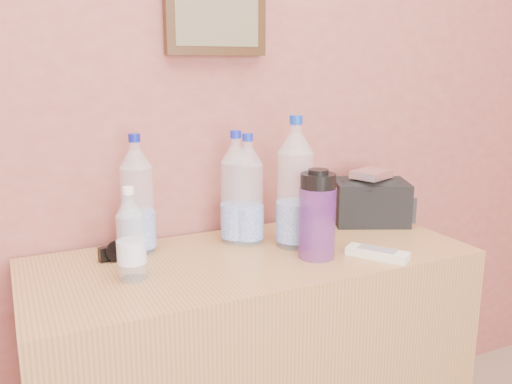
% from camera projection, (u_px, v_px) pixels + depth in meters
% --- Properties ---
extents(picture_frame, '(0.30, 0.03, 0.25)m').
position_uv_depth(picture_frame, '(216.00, 10.00, 1.53)').
color(picture_frame, '#382311').
rests_on(picture_frame, room_shell).
extents(dresser, '(1.19, 0.50, 0.75)m').
position_uv_depth(dresser, '(253.00, 378.00, 1.55)').
color(dresser, '#9B8055').
rests_on(dresser, ground).
extents(pet_large_a, '(0.09, 0.09, 0.33)m').
position_uv_depth(pet_large_a, '(138.00, 201.00, 1.46)').
color(pet_large_a, silver).
rests_on(pet_large_a, dresser).
extents(pet_large_b, '(0.09, 0.09, 0.32)m').
position_uv_depth(pet_large_b, '(248.00, 195.00, 1.54)').
color(pet_large_b, silver).
rests_on(pet_large_b, dresser).
extents(pet_large_c, '(0.09, 0.09, 0.32)m').
position_uv_depth(pet_large_c, '(236.00, 193.00, 1.55)').
color(pet_large_c, white).
rests_on(pet_large_c, dresser).
extents(pet_large_d, '(0.10, 0.10, 0.37)m').
position_uv_depth(pet_large_d, '(295.00, 190.00, 1.51)').
color(pet_large_d, '#C1DEF6').
rests_on(pet_large_d, dresser).
extents(pet_small, '(0.07, 0.07, 0.23)m').
position_uv_depth(pet_small, '(131.00, 239.00, 1.28)').
color(pet_small, white).
rests_on(pet_small, dresser).
extents(nalgene_bottle, '(0.10, 0.10, 0.24)m').
position_uv_depth(nalgene_bottle, '(317.00, 215.00, 1.43)').
color(nalgene_bottle, '#602884').
rests_on(nalgene_bottle, dresser).
extents(sunglasses, '(0.16, 0.09, 0.04)m').
position_uv_depth(sunglasses, '(126.00, 250.00, 1.45)').
color(sunglasses, black).
rests_on(sunglasses, dresser).
extents(ac_remote, '(0.14, 0.17, 0.02)m').
position_uv_depth(ac_remote, '(377.00, 254.00, 1.45)').
color(ac_remote, white).
rests_on(ac_remote, dresser).
extents(toiletry_bag, '(0.28, 0.25, 0.16)m').
position_uv_depth(toiletry_bag, '(371.00, 199.00, 1.75)').
color(toiletry_bag, black).
rests_on(toiletry_bag, dresser).
extents(foil_packet, '(0.14, 0.13, 0.02)m').
position_uv_depth(foil_packet, '(371.00, 174.00, 1.70)').
color(foil_packet, silver).
rests_on(foil_packet, toiletry_bag).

